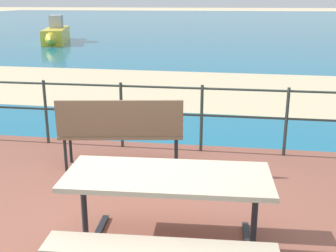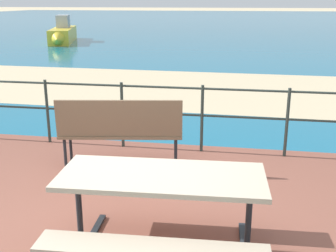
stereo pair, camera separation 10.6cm
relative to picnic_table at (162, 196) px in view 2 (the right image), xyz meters
name	(u,v)px [view 2 (the right image)]	position (x,y,z in m)	size (l,w,h in m)	color
ground_plane	(116,237)	(-0.53, 0.39, -0.67)	(240.00, 240.00, 0.00)	beige
patio_paving	(115,234)	(-0.53, 0.39, -0.64)	(6.40, 5.20, 0.06)	brown
sea_water	(232,22)	(-0.53, 40.39, -0.66)	(90.00, 90.00, 0.01)	#196B8E
beach_strip	(196,88)	(-0.53, 7.52, -0.66)	(54.00, 4.95, 0.01)	beige
picnic_table	(162,196)	(0.00, 0.00, 0.00)	(1.70, 1.43, 0.80)	#BCAD93
park_bench	(120,128)	(-0.90, 1.92, -0.05)	(1.63, 0.66, 0.94)	#7A6047
railing_fence	(161,108)	(-0.53, 2.76, 0.01)	(5.94, 0.04, 0.98)	#2D3833
boat_near	(63,33)	(-8.85, 18.41, -0.20)	(2.32, 5.13, 1.39)	yellow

